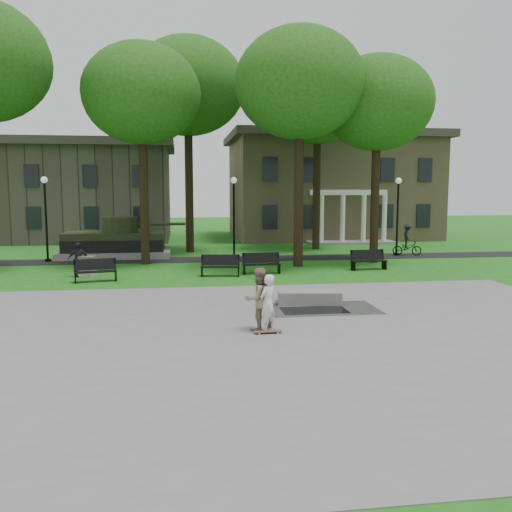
{
  "coord_description": "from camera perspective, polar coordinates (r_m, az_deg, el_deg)",
  "views": [
    {
      "loc": [
        -2.62,
        -19.14,
        4.03
      ],
      "look_at": [
        0.35,
        1.98,
        1.4
      ],
      "focal_mm": 38.0,
      "sensor_mm": 36.0,
      "label": 1
    }
  ],
  "objects": [
    {
      "name": "park_bench_3",
      "position": [
        27.89,
        11.74,
        -0.34
      ],
      "size": [
        1.84,
        0.71,
        1.0
      ],
      "rotation": [
        0.0,
        0.0,
        0.1
      ],
      "color": "black",
      "rests_on": "ground"
    },
    {
      "name": "tree_3",
      "position": [
        30.89,
        12.66,
        15.37
      ],
      "size": [
        6.0,
        6.0,
        11.19
      ],
      "color": "black",
      "rests_on": "ground"
    },
    {
      "name": "puddle",
      "position": [
        18.25,
        6.13,
        -5.7
      ],
      "size": [
        2.2,
        1.2,
        0.0
      ],
      "primitive_type": "cube",
      "color": "black",
      "rests_on": "plaza"
    },
    {
      "name": "skateboarder",
      "position": [
        15.3,
        1.24,
        -5.0
      ],
      "size": [
        0.7,
        0.7,
        1.64
      ],
      "primitive_type": "imported",
      "rotation": [
        0.0,
        0.0,
        3.91
      ],
      "color": "silver",
      "rests_on": "plaza"
    },
    {
      "name": "lamp_right",
      "position": [
        34.09,
        14.69,
        4.72
      ],
      "size": [
        0.36,
        0.36,
        4.73
      ],
      "color": "black",
      "rests_on": "ground"
    },
    {
      "name": "tree_1",
      "position": [
        30.1,
        -11.96,
        16.3
      ],
      "size": [
        6.2,
        6.2,
        11.63
      ],
      "color": "black",
      "rests_on": "ground"
    },
    {
      "name": "lamp_left",
      "position": [
        32.32,
        -21.26,
        4.36
      ],
      "size": [
        0.36,
        0.36,
        4.73
      ],
      "color": "black",
      "rests_on": "ground"
    },
    {
      "name": "tree_5",
      "position": [
        37.22,
        6.52,
        15.7
      ],
      "size": [
        6.4,
        6.4,
        12.44
      ],
      "color": "black",
      "rests_on": "ground"
    },
    {
      "name": "tree_4",
      "position": [
        35.72,
        -7.21,
        17.23
      ],
      "size": [
        7.2,
        7.2,
        13.5
      ],
      "color": "black",
      "rests_on": "ground"
    },
    {
      "name": "park_bench_2",
      "position": [
        26.03,
        0.56,
        -0.71
      ],
      "size": [
        1.81,
        0.57,
        1.0
      ],
      "rotation": [
        0.0,
        0.0,
        0.03
      ],
      "color": "black",
      "rests_on": "ground"
    },
    {
      "name": "cyclist",
      "position": [
        34.4,
        15.63,
        1.39
      ],
      "size": [
        1.83,
        1.08,
        1.97
      ],
      "rotation": [
        0.0,
        0.0,
        1.35
      ],
      "color": "black",
      "rests_on": "ground"
    },
    {
      "name": "ground",
      "position": [
        19.73,
        -0.2,
        -4.75
      ],
      "size": [
        120.0,
        120.0,
        0.0
      ],
      "primitive_type": "plane",
      "color": "#1C5A15",
      "rests_on": "ground"
    },
    {
      "name": "pedestrian_walker",
      "position": [
        26.37,
        -18.19,
        -0.36
      ],
      "size": [
        0.97,
        0.48,
        1.6
      ],
      "primitive_type": "imported",
      "rotation": [
        0.0,
        0.0,
        0.1
      ],
      "color": "black",
      "rests_on": "ground"
    },
    {
      "name": "park_bench_0",
      "position": [
        24.77,
        -16.51,
        -1.4
      ],
      "size": [
        1.85,
        0.87,
        1.0
      ],
      "rotation": [
        0.0,
        0.0,
        0.2
      ],
      "color": "black",
      "rests_on": "ground"
    },
    {
      "name": "park_bench_1",
      "position": [
        25.31,
        -3.8,
        -0.95
      ],
      "size": [
        1.84,
        0.75,
        1.0
      ],
      "rotation": [
        0.0,
        0.0,
        -0.13
      ],
      "color": "black",
      "rests_on": "ground"
    },
    {
      "name": "friend_watching",
      "position": [
        15.48,
        0.25,
        -4.54
      ],
      "size": [
        1.09,
        0.99,
        1.81
      ],
      "primitive_type": "imported",
      "rotation": [
        0.0,
        0.0,
        3.58
      ],
      "color": "#91765E",
      "rests_on": "plaza"
    },
    {
      "name": "footpath",
      "position": [
        31.51,
        -3.17,
        -0.32
      ],
      "size": [
        44.0,
        2.6,
        0.01
      ],
      "primitive_type": "cube",
      "color": "black",
      "rests_on": "ground"
    },
    {
      "name": "building_left",
      "position": [
        46.4,
        -18.52,
        6.14
      ],
      "size": [
        15.0,
        10.0,
        7.2
      ],
      "primitive_type": "cube",
      "color": "#4C443D",
      "rests_on": "ground"
    },
    {
      "name": "concrete_block",
      "position": [
        19.3,
        5.63,
        -4.31
      ],
      "size": [
        2.33,
        1.32,
        0.45
      ],
      "primitive_type": "cube",
      "rotation": [
        0.0,
        0.0,
        -0.15
      ],
      "color": "gray",
      "rests_on": "plaza"
    },
    {
      "name": "lamp_mid",
      "position": [
        31.62,
        -2.34,
        4.78
      ],
      "size": [
        0.36,
        0.36,
        4.73
      ],
      "color": "black",
      "rests_on": "ground"
    },
    {
      "name": "tree_2",
      "position": [
        28.8,
        4.62,
        17.58
      ],
      "size": [
        6.6,
        6.6,
        12.16
      ],
      "color": "black",
      "rests_on": "ground"
    },
    {
      "name": "tank_monument",
      "position": [
        33.51,
        -14.54,
        1.37
      ],
      "size": [
        7.45,
        3.4,
        2.4
      ],
      "color": "gray",
      "rests_on": "ground"
    },
    {
      "name": "skateboard",
      "position": [
        15.3,
        1.28,
        -8.03
      ],
      "size": [
        0.79,
        0.24,
        0.07
      ],
      "primitive_type": "cube",
      "rotation": [
        0.0,
        0.0,
        0.06
      ],
      "color": "brown",
      "rests_on": "plaza"
    },
    {
      "name": "plaza",
      "position": [
        14.93,
        2.44,
        -8.59
      ],
      "size": [
        22.0,
        16.0,
        0.02
      ],
      "primitive_type": "cube",
      "color": "gray",
      "rests_on": "ground"
    },
    {
      "name": "building_right",
      "position": [
        46.87,
        7.68,
        7.35
      ],
      "size": [
        17.0,
        12.0,
        8.6
      ],
      "color": "#9E8460",
      "rests_on": "ground"
    },
    {
      "name": "trash_bin",
      "position": [
        26.21,
        -17.3,
        -1.06
      ],
      "size": [
        0.84,
        0.84,
        0.96
      ],
      "rotation": [
        0.0,
        0.0,
        -0.32
      ],
      "color": "#BBAB9A",
      "rests_on": "ground"
    }
  ]
}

